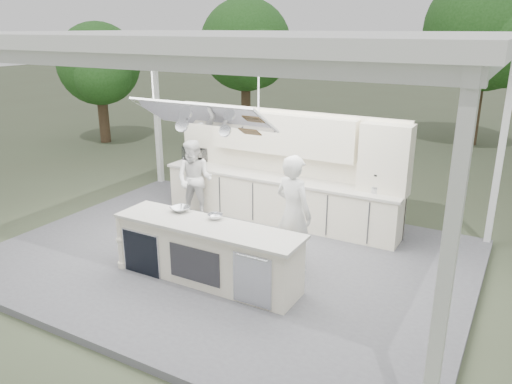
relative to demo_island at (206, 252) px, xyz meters
The scene contains 12 objects.
ground 1.10m from the demo_island, 101.07° to the left, with size 90.00×90.00×0.00m, color #434D35.
stage_deck 1.07m from the demo_island, 101.07° to the left, with size 8.00×6.00×0.12m, color #5D5D62.
tent 3.25m from the demo_island, 101.05° to the left, with size 8.20×6.20×3.86m.
demo_island is the anchor object (origin of this frame).
back_counter 2.82m from the demo_island, 93.63° to the left, with size 5.08×0.72×0.95m.
back_wall_unit 3.19m from the demo_island, 84.98° to the left, with size 5.05×0.48×2.25m.
tree_cluster 11.02m from the demo_island, 91.82° to the left, with size 19.55×9.40×5.85m.
head_chef 1.52m from the demo_island, 46.49° to the left, with size 0.71×0.46×1.94m, color white.
sous_chef 2.83m from the demo_island, 129.34° to the left, with size 0.80×0.62×1.64m, color white.
toaster_oven 3.87m from the demo_island, 128.49° to the left, with size 0.54×0.37×0.30m, color silver.
bowl_large 0.89m from the demo_island, 158.97° to the left, with size 0.30×0.30×0.07m, color #AFB2B6.
bowl_small 0.57m from the demo_island, 88.32° to the left, with size 0.24×0.24×0.08m, color silver.
Camera 1 is at (4.32, -6.70, 3.94)m, focal length 35.00 mm.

